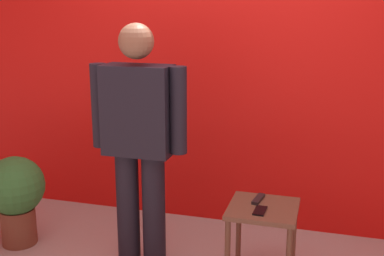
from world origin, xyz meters
The scene contains 6 objects.
back_wall_red centered at (0.00, 1.20, 1.67)m, with size 5.84×0.12×3.35m, color red.
standing_person centered at (-0.37, 0.25, 0.94)m, with size 0.66×0.24×1.67m.
side_table centered at (0.45, 0.30, 0.43)m, with size 0.44×0.44×0.53m.
cell_phone centered at (0.44, 0.22, 0.53)m, with size 0.07×0.14×0.01m, color black.
tv_remote centered at (0.40, 0.39, 0.54)m, with size 0.04×0.17×0.02m, color black.
potted_plant centered at (-1.40, 0.31, 0.41)m, with size 0.44×0.44×0.69m.
Camera 1 is at (0.81, -2.61, 1.78)m, focal length 45.75 mm.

